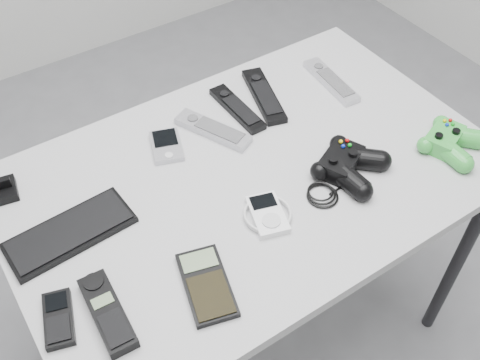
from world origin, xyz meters
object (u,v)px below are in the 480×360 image
pda_keyboard (70,232)px  cordless_handset (107,312)px  pda (167,145)px  calculator (207,284)px  remote_black_a (237,108)px  remote_silver_b (331,81)px  remote_black_b (264,95)px  desk (250,191)px  remote_silver_a (213,129)px  controller_black (347,163)px  controller_green (450,140)px  mp3_player (268,214)px  mobile_phone (58,318)px

pda_keyboard → cordless_handset: 0.21m
pda → calculator: size_ratio=0.65×
remote_black_a → remote_silver_b: same height
pda → remote_black_a: remote_black_a is taller
remote_black_b → pda_keyboard: bearing=-150.1°
desk → pda_keyboard: 0.40m
desk → pda: size_ratio=10.40×
desk → pda: 0.22m
remote_silver_a → controller_black: (0.18, -0.27, 0.01)m
remote_black_a → controller_green: size_ratio=1.28×
pda_keyboard → controller_green: bearing=-19.9°
remote_silver_a → controller_green: controller_green is taller
calculator → mp3_player: bearing=36.2°
cordless_handset → controller_black: bearing=6.9°
remote_black_b → mp3_player: size_ratio=1.98×
remote_silver_a → mobile_phone: size_ratio=1.73×
remote_silver_b → controller_black: 0.31m
remote_black_b → cordless_handset: size_ratio=1.26×
remote_black_b → remote_black_a: bearing=-160.6°
mobile_phone → controller_green: size_ratio=0.75×
desk → controller_green: (0.42, -0.18, 0.08)m
remote_black_b → controller_black: controller_black is taller
mp3_player → pda: bearing=121.6°
remote_black_a → remote_black_b: (0.08, 0.00, 0.00)m
cordless_handset → controller_green: (0.82, -0.03, 0.01)m
pda → pda_keyboard: bearing=-138.6°
mobile_phone → pda: bearing=54.4°
remote_silver_b → pda: bearing=-177.8°
desk → remote_silver_a: bearing=90.6°
cordless_handset → controller_green: controller_green is taller
cordless_handset → remote_black_a: bearing=37.6°
cordless_handset → mp3_player: 0.36m
mobile_phone → mp3_player: bearing=15.6°
remote_silver_b → calculator: remote_silver_b is taller
pda_keyboard → calculator: bearing=-60.5°
desk → remote_black_a: size_ratio=5.68×
desk → controller_black: 0.22m
remote_black_a → remote_silver_b: bearing=-9.9°
desk → mobile_phone: size_ratio=9.70×
pda → remote_silver_b: 0.46m
pda_keyboard → calculator: size_ratio=1.58×
cordless_handset → remote_silver_a: bearing=40.2°
controller_green → remote_silver_a: bearing=121.2°
pda → remote_silver_a: (0.11, -0.01, 0.00)m
remote_silver_a → controller_green: 0.54m
controller_black → mobile_phone: bearing=155.0°
remote_silver_a → pda: bearing=148.4°
mobile_phone → controller_green: 0.90m
pda_keyboard → remote_silver_a: size_ratio=1.32×
pda_keyboard → mobile_phone: 0.19m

